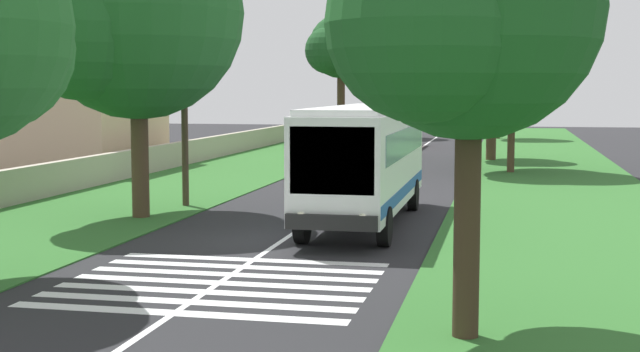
% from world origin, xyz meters
% --- Properties ---
extents(ground, '(160.00, 160.00, 0.00)m').
position_xyz_m(ground, '(0.00, 0.00, 0.00)').
color(ground, '#262628').
extents(grass_verge_left, '(120.00, 8.00, 0.04)m').
position_xyz_m(grass_verge_left, '(15.00, 8.20, 0.02)').
color(grass_verge_left, '#2D6628').
rests_on(grass_verge_left, ground).
extents(grass_verge_right, '(120.00, 8.00, 0.04)m').
position_xyz_m(grass_verge_right, '(15.00, -8.20, 0.02)').
color(grass_verge_right, '#2D6628').
rests_on(grass_verge_right, ground).
extents(centre_line, '(110.00, 0.16, 0.01)m').
position_xyz_m(centre_line, '(15.00, 0.00, 0.00)').
color(centre_line, silver).
rests_on(centre_line, ground).
extents(coach_bus, '(11.16, 2.62, 3.73)m').
position_xyz_m(coach_bus, '(3.84, -1.80, 2.15)').
color(coach_bus, white).
rests_on(coach_bus, ground).
extents(zebra_crossing, '(5.85, 6.80, 0.01)m').
position_xyz_m(zebra_crossing, '(-5.36, 0.00, 0.00)').
color(zebra_crossing, silver).
rests_on(zebra_crossing, ground).
extents(trailing_car_0, '(4.30, 1.78, 1.43)m').
position_xyz_m(trailing_car_0, '(23.73, 1.93, 0.67)').
color(trailing_car_0, '#B21E1E').
rests_on(trailing_car_0, ground).
extents(trailing_car_1, '(4.30, 1.78, 1.43)m').
position_xyz_m(trailing_car_1, '(32.45, 1.88, 0.67)').
color(trailing_car_1, gray).
rests_on(trailing_car_1, ground).
extents(trailing_minibus_0, '(6.00, 2.14, 2.53)m').
position_xyz_m(trailing_minibus_0, '(41.20, 1.67, 1.55)').
color(trailing_minibus_0, '#CC4C33').
rests_on(trailing_minibus_0, ground).
extents(roadside_tree_left_0, '(8.34, 6.95, 10.17)m').
position_xyz_m(roadside_tree_left_0, '(3.55, 5.89, 6.54)').
color(roadside_tree_left_0, '#4C3826').
rests_on(roadside_tree_left_0, grass_verge_left).
extents(roadside_tree_left_2, '(6.20, 4.89, 9.86)m').
position_xyz_m(roadside_tree_left_2, '(42.24, 6.34, 7.28)').
color(roadside_tree_left_2, '#3D2D1E').
rests_on(roadside_tree_left_2, grass_verge_left).
extents(roadside_tree_left_3, '(6.79, 5.71, 11.02)m').
position_xyz_m(roadside_tree_left_3, '(53.83, 5.23, 8.07)').
color(roadside_tree_left_3, '#4C3826').
rests_on(roadside_tree_left_3, grass_verge_left).
extents(roadside_tree_right_0, '(8.25, 7.07, 9.53)m').
position_xyz_m(roadside_tree_right_0, '(22.44, -6.19, 5.86)').
color(roadside_tree_right_0, '#4C3826').
rests_on(roadside_tree_right_0, grass_verge_right).
extents(roadside_tree_right_1, '(6.48, 5.44, 10.49)m').
position_xyz_m(roadside_tree_right_1, '(53.84, -5.17, 7.65)').
color(roadside_tree_right_1, '#3D2D1E').
rests_on(roadside_tree_right_1, grass_verge_right).
extents(roadside_tree_right_2, '(5.91, 4.81, 7.90)m').
position_xyz_m(roadside_tree_right_2, '(30.42, -5.10, 5.37)').
color(roadside_tree_right_2, '#4C3826').
rests_on(roadside_tree_right_2, grass_verge_right).
extents(roadside_tree_right_3, '(5.44, 4.43, 7.78)m').
position_xyz_m(roadside_tree_right_3, '(-8.66, -5.38, 5.46)').
color(roadside_tree_right_3, '#3D2D1E').
rests_on(roadside_tree_right_3, grass_verge_right).
extents(utility_pole, '(0.24, 1.40, 7.48)m').
position_xyz_m(utility_pole, '(6.61, 5.27, 3.92)').
color(utility_pole, '#473828').
rests_on(utility_pole, grass_verge_left).
extents(roadside_wall, '(70.00, 0.40, 1.32)m').
position_xyz_m(roadside_wall, '(20.00, 11.60, 0.70)').
color(roadside_wall, '#B2A893').
rests_on(roadside_wall, grass_verge_left).
extents(roadside_building, '(9.46, 9.54, 6.88)m').
position_xyz_m(roadside_building, '(20.90, 17.77, 3.49)').
color(roadside_building, beige).
rests_on(roadside_building, ground).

